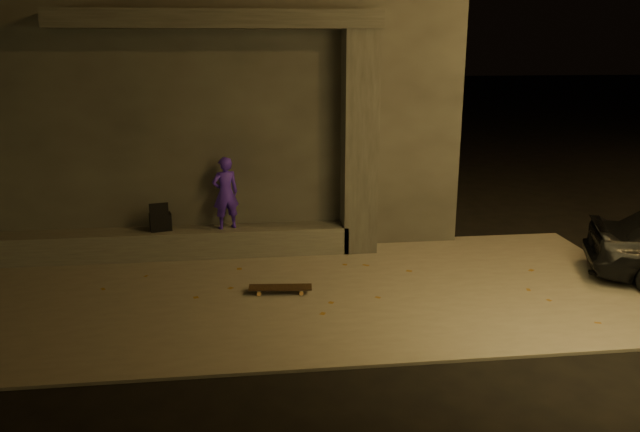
{
  "coord_description": "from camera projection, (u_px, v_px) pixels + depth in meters",
  "views": [
    {
      "loc": [
        -0.17,
        -6.2,
        3.43
      ],
      "look_at": [
        0.84,
        2.0,
        1.13
      ],
      "focal_mm": 35.0,
      "sensor_mm": 36.0,
      "label": 1
    }
  ],
  "objects": [
    {
      "name": "ground",
      "position": [
        267.0,
        365.0,
        6.87
      ],
      "size": [
        120.0,
        120.0,
        0.0
      ],
      "primitive_type": "plane",
      "color": "black",
      "rests_on": "ground"
    },
    {
      "name": "sidewalk",
      "position": [
        261.0,
        294.0,
        8.78
      ],
      "size": [
        11.0,
        4.4,
        0.04
      ],
      "primitive_type": "cube",
      "color": "#645F58",
      "rests_on": "ground"
    },
    {
      "name": "building",
      "position": [
        200.0,
        86.0,
        12.27
      ],
      "size": [
        9.0,
        5.1,
        5.22
      ],
      "color": "#33312F",
      "rests_on": "ground"
    },
    {
      "name": "ledge",
      "position": [
        166.0,
        243.0,
        10.21
      ],
      "size": [
        6.0,
        0.55,
        0.45
      ],
      "primitive_type": "cube",
      "color": "#4A4843",
      "rests_on": "sidewalk"
    },
    {
      "name": "column",
      "position": [
        359.0,
        144.0,
        10.16
      ],
      "size": [
        0.55,
        0.55,
        3.6
      ],
      "primitive_type": "cube",
      "color": "#33312F",
      "rests_on": "sidewalk"
    },
    {
      "name": "canopy",
      "position": [
        218.0,
        19.0,
        9.43
      ],
      "size": [
        5.0,
        0.7,
        0.28
      ],
      "primitive_type": "cube",
      "color": "#33312F",
      "rests_on": "column"
    },
    {
      "name": "skateboarder",
      "position": [
        225.0,
        193.0,
        10.11
      ],
      "size": [
        0.5,
        0.4,
        1.19
      ],
      "primitive_type": "imported",
      "rotation": [
        0.0,
        0.0,
        3.45
      ],
      "color": "#391BB5",
      "rests_on": "ledge"
    },
    {
      "name": "backpack",
      "position": [
        160.0,
        221.0,
        10.1
      ],
      "size": [
        0.38,
        0.29,
        0.48
      ],
      "rotation": [
        0.0,
        0.0,
        0.23
      ],
      "color": "black",
      "rests_on": "ledge"
    },
    {
      "name": "skateboard",
      "position": [
        280.0,
        288.0,
        8.73
      ],
      "size": [
        0.9,
        0.3,
        0.1
      ],
      "rotation": [
        0.0,
        0.0,
        -0.09
      ],
      "color": "black",
      "rests_on": "sidewalk"
    }
  ]
}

